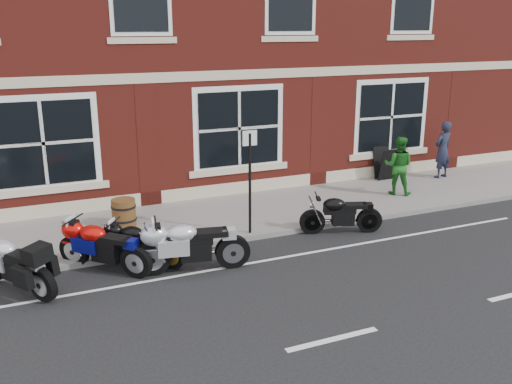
# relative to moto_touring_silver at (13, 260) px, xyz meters

# --- Properties ---
(ground) EXTENTS (80.00, 80.00, 0.00)m
(ground) POSITION_rel_moto_touring_silver_xyz_m (4.41, -0.84, -0.58)
(ground) COLOR black
(ground) RESTS_ON ground
(sidewalk) EXTENTS (30.00, 3.00, 0.12)m
(sidewalk) POSITION_rel_moto_touring_silver_xyz_m (4.41, 2.16, -0.52)
(sidewalk) COLOR slate
(sidewalk) RESTS_ON ground
(kerb) EXTENTS (30.00, 0.16, 0.12)m
(kerb) POSITION_rel_moto_touring_silver_xyz_m (4.41, 0.58, -0.52)
(kerb) COLOR slate
(kerb) RESTS_ON ground
(moto_touring_silver) EXTENTS (1.31, 1.87, 1.42)m
(moto_touring_silver) POSITION_rel_moto_touring_silver_xyz_m (0.00, 0.00, 0.00)
(moto_touring_silver) COLOR black
(moto_touring_silver) RESTS_ON ground
(moto_sport_red) EXTENTS (1.55, 1.62, 0.95)m
(moto_sport_red) POSITION_rel_moto_touring_silver_xyz_m (1.62, 0.19, -0.03)
(moto_sport_red) COLOR black
(moto_sport_red) RESTS_ON ground
(moto_sport_black) EXTENTS (1.49, 1.27, 0.83)m
(moto_sport_black) POSITION_rel_moto_touring_silver_xyz_m (2.35, 0.19, -0.10)
(moto_sport_black) COLOR black
(moto_sport_black) RESTS_ON ground
(moto_sport_silver) EXTENTS (2.25, 0.57, 1.02)m
(moto_sport_silver) POSITION_rel_moto_touring_silver_xyz_m (3.17, -0.51, 0.01)
(moto_sport_silver) COLOR black
(moto_sport_silver) RESTS_ON ground
(moto_naked_black) EXTENTS (1.86, 0.75, 0.87)m
(moto_naked_black) POSITION_rel_moto_touring_silver_xyz_m (6.98, 0.18, -0.08)
(moto_naked_black) COLOR black
(moto_naked_black) RESTS_ON ground
(pedestrian_left) EXTENTS (0.70, 0.53, 1.74)m
(pedestrian_left) POSITION_rel_moto_touring_silver_xyz_m (12.29, 2.84, 0.41)
(pedestrian_left) COLOR #1B1F31
(pedestrian_left) RESTS_ON sidewalk
(pedestrian_right) EXTENTS (1.00, 0.98, 1.62)m
(pedestrian_right) POSITION_rel_moto_touring_silver_xyz_m (9.94, 1.92, 0.35)
(pedestrian_right) COLOR #1B5F1B
(pedestrian_right) RESTS_ON sidewalk
(a_board_sign) EXTENTS (0.60, 0.41, 0.98)m
(a_board_sign) POSITION_rel_moto_touring_silver_xyz_m (10.57, 3.36, 0.03)
(a_board_sign) COLOR black
(a_board_sign) RESTS_ON sidewalk
(barrel_planter) EXTENTS (0.58, 0.58, 0.65)m
(barrel_planter) POSITION_rel_moto_touring_silver_xyz_m (2.44, 2.32, -0.13)
(barrel_planter) COLOR #472213
(barrel_planter) RESTS_ON sidewalk
(parking_sign) EXTENTS (0.33, 0.06, 2.35)m
(parking_sign) POSITION_rel_moto_touring_silver_xyz_m (4.96, 0.71, 0.90)
(parking_sign) COLOR black
(parking_sign) RESTS_ON sidewalk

